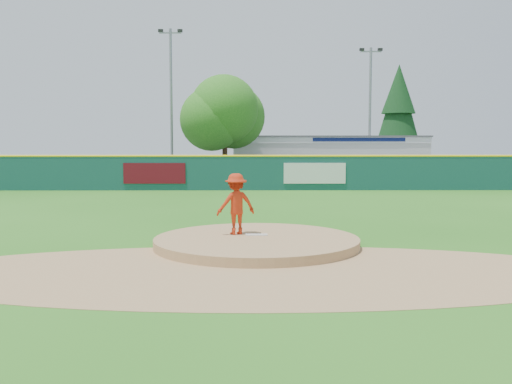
{
  "coord_description": "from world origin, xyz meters",
  "views": [
    {
      "loc": [
        -0.14,
        -15.14,
        2.8
      ],
      "look_at": [
        0.0,
        2.0,
        1.3
      ],
      "focal_mm": 40.0,
      "sensor_mm": 36.0,
      "label": 1
    }
  ],
  "objects_px": {
    "light_pole_left": "(171,98)",
    "playground_slide": "(30,172)",
    "pool_building_grp": "(325,156)",
    "conifer_tree": "(398,111)",
    "pitcher": "(236,204)",
    "van": "(281,175)",
    "deciduous_tree": "(225,117)",
    "light_pole_right": "(370,106)"
  },
  "relations": [
    {
      "from": "pitcher",
      "to": "light_pole_right",
      "type": "relative_size",
      "value": 0.17
    },
    {
      "from": "pool_building_grp",
      "to": "playground_slide",
      "type": "distance_m",
      "value": 22.93
    },
    {
      "from": "pitcher",
      "to": "van",
      "type": "relative_size",
      "value": 0.35
    },
    {
      "from": "van",
      "to": "pitcher",
      "type": "bearing_deg",
      "value": -176.62
    },
    {
      "from": "light_pole_right",
      "to": "conifer_tree",
      "type": "bearing_deg",
      "value": 60.26
    },
    {
      "from": "pitcher",
      "to": "light_pole_left",
      "type": "xyz_separation_m",
      "value": [
        -5.43,
        26.45,
        4.95
      ]
    },
    {
      "from": "playground_slide",
      "to": "light_pole_left",
      "type": "relative_size",
      "value": 0.29
    },
    {
      "from": "deciduous_tree",
      "to": "conifer_tree",
      "type": "relative_size",
      "value": 0.77
    },
    {
      "from": "pitcher",
      "to": "deciduous_tree",
      "type": "relative_size",
      "value": 0.23
    },
    {
      "from": "pool_building_grp",
      "to": "playground_slide",
      "type": "height_order",
      "value": "pool_building_grp"
    },
    {
      "from": "playground_slide",
      "to": "light_pole_right",
      "type": "relative_size",
      "value": 0.31
    },
    {
      "from": "pitcher",
      "to": "pool_building_grp",
      "type": "relative_size",
      "value": 0.11
    },
    {
      "from": "pool_building_grp",
      "to": "light_pole_right",
      "type": "relative_size",
      "value": 1.52
    },
    {
      "from": "conifer_tree",
      "to": "light_pole_left",
      "type": "xyz_separation_m",
      "value": [
        -19.0,
        -9.0,
        0.51
      ]
    },
    {
      "from": "van",
      "to": "pool_building_grp",
      "type": "relative_size",
      "value": 0.32
    },
    {
      "from": "conifer_tree",
      "to": "light_pole_right",
      "type": "bearing_deg",
      "value": -119.74
    },
    {
      "from": "pitcher",
      "to": "deciduous_tree",
      "type": "bearing_deg",
      "value": -108.29
    },
    {
      "from": "van",
      "to": "playground_slide",
      "type": "bearing_deg",
      "value": 100.06
    },
    {
      "from": "pitcher",
      "to": "pool_building_grp",
      "type": "xyz_separation_m",
      "value": [
        6.57,
        31.45,
        0.57
      ]
    },
    {
      "from": "light_pole_left",
      "to": "playground_slide",
      "type": "bearing_deg",
      "value": -147.49
    },
    {
      "from": "light_pole_right",
      "to": "deciduous_tree",
      "type": "bearing_deg",
      "value": -160.02
    },
    {
      "from": "deciduous_tree",
      "to": "van",
      "type": "bearing_deg",
      "value": -40.87
    },
    {
      "from": "van",
      "to": "conifer_tree",
      "type": "bearing_deg",
      "value": -28.5
    },
    {
      "from": "deciduous_tree",
      "to": "conifer_tree",
      "type": "distance_m",
      "value": 18.63
    },
    {
      "from": "van",
      "to": "pool_building_grp",
      "type": "xyz_separation_m",
      "value": [
        4.22,
        10.26,
        0.97
      ]
    },
    {
      "from": "pool_building_grp",
      "to": "conifer_tree",
      "type": "height_order",
      "value": "conifer_tree"
    },
    {
      "from": "playground_slide",
      "to": "pitcher",
      "type": "bearing_deg",
      "value": -56.66
    },
    {
      "from": "playground_slide",
      "to": "conifer_tree",
      "type": "xyz_separation_m",
      "value": [
        27.43,
        14.37,
        4.66
      ]
    },
    {
      "from": "pitcher",
      "to": "pool_building_grp",
      "type": "height_order",
      "value": "pool_building_grp"
    },
    {
      "from": "deciduous_tree",
      "to": "light_pole_left",
      "type": "distance_m",
      "value": 4.72
    },
    {
      "from": "pool_building_grp",
      "to": "light_pole_right",
      "type": "distance_m",
      "value": 5.75
    },
    {
      "from": "deciduous_tree",
      "to": "light_pole_right",
      "type": "bearing_deg",
      "value": 19.98
    },
    {
      "from": "van",
      "to": "light_pole_right",
      "type": "bearing_deg",
      "value": -35.13
    },
    {
      "from": "pool_building_grp",
      "to": "light_pole_right",
      "type": "bearing_deg",
      "value": -44.95
    },
    {
      "from": "light_pole_left",
      "to": "light_pole_right",
      "type": "bearing_deg",
      "value": 7.59
    },
    {
      "from": "conifer_tree",
      "to": "pitcher",
      "type": "bearing_deg",
      "value": -110.94
    },
    {
      "from": "deciduous_tree",
      "to": "pool_building_grp",
      "type": "bearing_deg",
      "value": 41.16
    },
    {
      "from": "pool_building_grp",
      "to": "van",
      "type": "bearing_deg",
      "value": -112.37
    },
    {
      "from": "deciduous_tree",
      "to": "light_pole_right",
      "type": "distance_m",
      "value": 11.75
    },
    {
      "from": "pitcher",
      "to": "light_pole_right",
      "type": "distance_m",
      "value": 30.34
    },
    {
      "from": "van",
      "to": "playground_slide",
      "type": "xyz_separation_m",
      "value": [
        -16.21,
        -0.11,
        0.19
      ]
    },
    {
      "from": "playground_slide",
      "to": "light_pole_left",
      "type": "distance_m",
      "value": 11.26
    }
  ]
}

